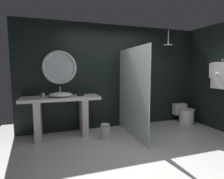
# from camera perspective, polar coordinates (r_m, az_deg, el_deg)

# --- Properties ---
(ground_plane) EXTENTS (5.76, 5.76, 0.00)m
(ground_plane) POSITION_cam_1_polar(r_m,az_deg,el_deg) (3.33, 12.49, -20.38)
(ground_plane) COLOR silver
(back_wall_panel) EXTENTS (4.80, 0.10, 2.60)m
(back_wall_panel) POSITION_cam_1_polar(r_m,az_deg,el_deg) (4.71, 0.91, 4.04)
(back_wall_panel) COLOR black
(back_wall_panel) RESTS_ON ground_plane
(side_wall_right) EXTENTS (0.10, 2.47, 2.60)m
(side_wall_right) POSITION_cam_1_polar(r_m,az_deg,el_deg) (5.12, 31.42, 3.29)
(side_wall_right) COLOR black
(side_wall_right) RESTS_ON ground_plane
(vanity_counter) EXTENTS (1.67, 0.59, 0.90)m
(vanity_counter) POSITION_cam_1_polar(r_m,az_deg,el_deg) (4.18, -15.63, -6.49)
(vanity_counter) COLOR silver
(vanity_counter) RESTS_ON ground_plane
(vessel_sink) EXTENTS (0.50, 0.41, 0.21)m
(vessel_sink) POSITION_cam_1_polar(r_m,az_deg,el_deg) (4.08, -15.87, -1.54)
(vessel_sink) COLOR white
(vessel_sink) RESTS_ON vanity_counter
(tumbler_cup) EXTENTS (0.07, 0.07, 0.09)m
(tumbler_cup) POSITION_cam_1_polar(r_m,az_deg,el_deg) (4.13, -20.87, -1.71)
(tumbler_cup) COLOR silver
(tumbler_cup) RESTS_ON vanity_counter
(tissue_box) EXTENTS (0.15, 0.13, 0.08)m
(tissue_box) POSITION_cam_1_polar(r_m,az_deg,el_deg) (4.18, -9.95, -1.39)
(tissue_box) COLOR black
(tissue_box) RESTS_ON vanity_counter
(round_wall_mirror) EXTENTS (0.78, 0.07, 0.78)m
(round_wall_mirror) POSITION_cam_1_polar(r_m,az_deg,el_deg) (4.35, -16.20, 6.68)
(round_wall_mirror) COLOR silver
(shower_glass_panel) EXTENTS (0.02, 1.52, 1.96)m
(shower_glass_panel) POSITION_cam_1_polar(r_m,az_deg,el_deg) (4.04, 6.41, -0.94)
(shower_glass_panel) COLOR silver
(shower_glass_panel) RESTS_ON ground_plane
(rain_shower_head) EXTENTS (0.23, 0.23, 0.40)m
(rain_shower_head) POSITION_cam_1_polar(r_m,az_deg,el_deg) (5.00, 17.27, 13.64)
(rain_shower_head) COLOR silver
(hanging_bathrobe) EXTENTS (0.20, 0.57, 0.70)m
(hanging_bathrobe) POSITION_cam_1_polar(r_m,az_deg,el_deg) (4.98, 30.79, 4.24)
(hanging_bathrobe) COLOR silver
(toilet) EXTENTS (0.41, 0.60, 0.51)m
(toilet) POSITION_cam_1_polar(r_m,az_deg,el_deg) (5.46, 21.91, -7.24)
(toilet) COLOR white
(toilet) RESTS_ON ground_plane
(waste_bin) EXTENTS (0.20, 0.20, 0.35)m
(waste_bin) POSITION_cam_1_polar(r_m,az_deg,el_deg) (3.98, -2.17, -12.92)
(waste_bin) COLOR silver
(waste_bin) RESTS_ON ground_plane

